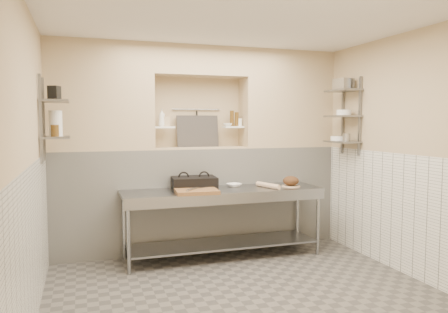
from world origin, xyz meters
name	(u,v)px	position (x,y,z in m)	size (l,w,h in m)	color
floor	(243,297)	(0.00, 0.00, -0.05)	(4.00, 3.90, 0.10)	#5B5650
ceiling	(244,13)	(0.00, 0.00, 2.85)	(4.00, 3.90, 0.10)	silver
wall_left	(24,164)	(-2.05, 0.00, 1.40)	(0.10, 3.90, 2.80)	tan
wall_right	(409,154)	(2.05, 0.00, 1.40)	(0.10, 3.90, 2.80)	tan
wall_back	(195,148)	(0.00, 2.00, 1.40)	(4.00, 0.10, 2.80)	tan
wall_front	(365,185)	(0.00, -2.00, 1.40)	(4.00, 0.10, 2.80)	tan
backwall_lower	(200,198)	(0.00, 1.75, 0.70)	(4.00, 0.40, 1.40)	silver
alcove_sill	(200,148)	(0.00, 1.75, 1.41)	(1.30, 0.40, 0.02)	tan
backwall_pillar_left	(100,96)	(-1.33, 1.75, 2.10)	(1.35, 0.40, 1.40)	tan
backwall_pillar_right	(286,100)	(1.33, 1.75, 2.10)	(1.35, 0.40, 1.40)	tan
backwall_header	(199,62)	(0.00, 1.75, 2.60)	(1.30, 0.40, 0.40)	tan
wainscot_left	(34,242)	(-1.99, 0.00, 0.70)	(0.02, 3.90, 1.40)	silver
wainscot_right	(402,213)	(1.99, 0.00, 0.70)	(0.02, 3.90, 1.40)	silver
alcove_shelf_left	(164,127)	(-0.50, 1.75, 1.70)	(0.28, 0.16, 0.03)	white
alcove_shelf_right	(233,127)	(0.50, 1.75, 1.70)	(0.28, 0.16, 0.03)	white
utensil_rail	(196,109)	(0.00, 1.92, 1.95)	(0.02, 0.02, 0.70)	gray
hanging_steel	(197,121)	(0.00, 1.90, 1.78)	(0.02, 0.02, 0.30)	black
splash_panel	(198,131)	(0.00, 1.85, 1.64)	(0.60, 0.02, 0.45)	#383330
shelf_rail_left_a	(44,119)	(-1.98, 1.25, 1.80)	(0.03, 0.03, 0.95)	slate
shelf_rail_left_b	(41,119)	(-1.98, 0.85, 1.80)	(0.03, 0.03, 0.95)	slate
wall_shelf_left_lower	(56,137)	(-1.84, 1.05, 1.60)	(0.30, 0.50, 0.03)	slate
wall_shelf_left_upper	(55,101)	(-1.84, 1.05, 2.00)	(0.30, 0.50, 0.03)	slate
shelf_rail_right_a	(343,116)	(1.98, 1.25, 1.85)	(0.03, 0.03, 1.05)	slate
shelf_rail_right_b	(360,116)	(1.98, 0.85, 1.85)	(0.03, 0.03, 1.05)	slate
wall_shelf_right_lower	(342,142)	(1.84, 1.05, 1.50)	(0.30, 0.50, 0.03)	slate
wall_shelf_right_mid	(343,116)	(1.84, 1.05, 1.85)	(0.30, 0.50, 0.03)	slate
wall_shelf_right_upper	(343,90)	(1.84, 1.05, 2.20)	(0.30, 0.50, 0.03)	slate
prep_table	(223,209)	(0.16, 1.18, 0.64)	(2.60, 0.70, 0.90)	gray
panini_press	(194,183)	(-0.18, 1.35, 0.98)	(0.61, 0.46, 0.16)	black
cutting_board	(197,192)	(-0.25, 0.97, 0.92)	(0.52, 0.36, 0.05)	#926237
knife_blade	(206,187)	(-0.08, 1.12, 0.95)	(0.25, 0.03, 0.01)	gray
tongs	(192,189)	(-0.30, 0.97, 0.96)	(0.02, 0.02, 0.26)	gray
mixing_bowl	(234,185)	(0.37, 1.34, 0.92)	(0.19, 0.19, 0.05)	white
rolling_pin	(268,185)	(0.77, 1.12, 0.93)	(0.07, 0.07, 0.43)	beige
bread_board	(291,186)	(1.10, 1.12, 0.91)	(0.25, 0.25, 0.01)	beige
bread_loaf	(291,181)	(1.10, 1.12, 0.98)	(0.22, 0.22, 0.13)	#4C2D19
bottle_soap	(162,117)	(-0.53, 1.75, 1.83)	(0.09, 0.09, 0.24)	white
jar_alcove	(166,121)	(-0.47, 1.76, 1.78)	(0.09, 0.09, 0.13)	tan
bowl_alcove	(228,125)	(0.41, 1.74, 1.73)	(0.13, 0.13, 0.04)	white
condiment_a	(237,119)	(0.55, 1.76, 1.81)	(0.05, 0.05, 0.20)	#4E3411
condiment_b	(232,118)	(0.49, 1.78, 1.82)	(0.06, 0.06, 0.22)	#4E3411
condiment_c	(240,122)	(0.60, 1.76, 1.77)	(0.06, 0.06, 0.11)	white
jug_left	(56,123)	(-1.84, 1.10, 1.75)	(0.14, 0.14, 0.28)	white
jar_left	(55,131)	(-1.84, 0.90, 1.68)	(0.09, 0.09, 0.13)	#4E3411
box_left_upper	(54,93)	(-1.84, 1.01, 2.09)	(0.11, 0.11, 0.15)	black
bowl_right	(338,138)	(1.84, 1.15, 1.54)	(0.20, 0.20, 0.06)	white
canister_right	(346,137)	(1.84, 0.95, 1.56)	(0.10, 0.10, 0.10)	gray
bowl_right_mid	(344,113)	(1.84, 1.02, 1.90)	(0.20, 0.20, 0.07)	white
basket_right	(343,84)	(1.84, 1.05, 2.29)	(0.19, 0.23, 0.15)	gray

